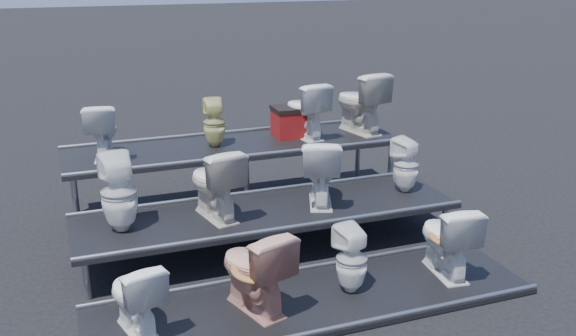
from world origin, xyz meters
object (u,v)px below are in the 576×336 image
object	(u,v)px
toilet_0	(135,296)
toilet_4	(119,193)
toilet_10	(305,110)
toilet_11	(360,102)
toilet_1	(254,269)
red_crate	(293,123)
toilet_9	(214,123)
toilet_5	(215,183)
toilet_3	(447,238)
toilet_8	(102,130)
toilet_7	(406,165)
toilet_2	(352,259)
toilet_6	(320,171)

from	to	relation	value
toilet_0	toilet_4	size ratio (longest dim) A/B	0.83
toilet_10	toilet_11	bearing A→B (deg)	171.80
toilet_1	toilet_10	bearing A→B (deg)	-137.69
toilet_4	red_crate	world-z (taller)	toilet_4
toilet_9	toilet_5	bearing A→B (deg)	82.50
toilet_3	toilet_8	size ratio (longest dim) A/B	1.16
toilet_4	red_crate	size ratio (longest dim) A/B	1.65
toilet_7	toilet_10	size ratio (longest dim) A/B	0.88
toilet_2	toilet_3	size ratio (longest dim) A/B	0.87
toilet_4	toilet_11	bearing A→B (deg)	-162.32
toilet_8	toilet_1	bearing A→B (deg)	120.53
toilet_6	red_crate	xyz separation A→B (m)	(0.20, 1.40, 0.19)
toilet_2	red_crate	bearing A→B (deg)	-108.22
toilet_9	red_crate	xyz separation A→B (m)	(1.08, 0.10, -0.13)
toilet_4	toilet_11	size ratio (longest dim) A/B	0.98
toilet_2	toilet_11	xyz separation A→B (m)	(1.35, 2.60, 0.88)
toilet_6	toilet_1	bearing A→B (deg)	68.27
toilet_3	toilet_5	xyz separation A→B (m)	(-2.03, 1.30, 0.41)
toilet_1	toilet_4	bearing A→B (deg)	-69.65
toilet_1	toilet_6	distance (m)	1.80
toilet_7	toilet_8	size ratio (longest dim) A/B	0.99
toilet_2	red_crate	size ratio (longest dim) A/B	1.36
toilet_0	toilet_3	distance (m)	3.06
toilet_10	toilet_6	bearing A→B (deg)	67.29
toilet_1	toilet_11	bearing A→B (deg)	-148.94
toilet_8	red_crate	world-z (taller)	toilet_8
toilet_11	toilet_2	bearing A→B (deg)	51.77
toilet_0	red_crate	xyz separation A→B (m)	(2.44, 2.70, 0.64)
toilet_8	toilet_9	distance (m)	1.34
toilet_8	toilet_11	world-z (taller)	toilet_11
toilet_7	red_crate	bearing A→B (deg)	-79.54
red_crate	toilet_8	bearing A→B (deg)	-176.33
toilet_3	toilet_7	distance (m)	1.37
toilet_8	toilet_11	bearing A→B (deg)	-171.00
toilet_10	red_crate	xyz separation A→B (m)	(-0.13, 0.10, -0.19)
toilet_2	toilet_7	size ratio (longest dim) A/B	1.02
toilet_0	toilet_4	bearing A→B (deg)	-106.27
toilet_10	toilet_5	bearing A→B (deg)	31.85
toilet_2	toilet_7	distance (m)	1.90
toilet_0	toilet_7	distance (m)	3.60
toilet_3	toilet_0	bearing A→B (deg)	6.40
toilet_5	red_crate	size ratio (longest dim) A/B	1.59
toilet_0	toilet_1	xyz separation A→B (m)	(1.05, 0.00, 0.07)
toilet_8	toilet_3	bearing A→B (deg)	148.44
toilet_8	red_crate	xyz separation A→B (m)	(2.42, 0.10, -0.15)
toilet_2	toilet_9	size ratio (longest dim) A/B	1.10
red_crate	toilet_4	bearing A→B (deg)	-148.40
toilet_5	toilet_11	size ratio (longest dim) A/B	0.94
toilet_1	toilet_3	size ratio (longest dim) A/B	1.05
toilet_6	toilet_11	bearing A→B (deg)	-110.11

